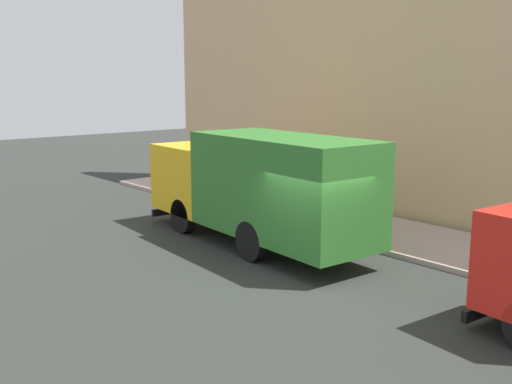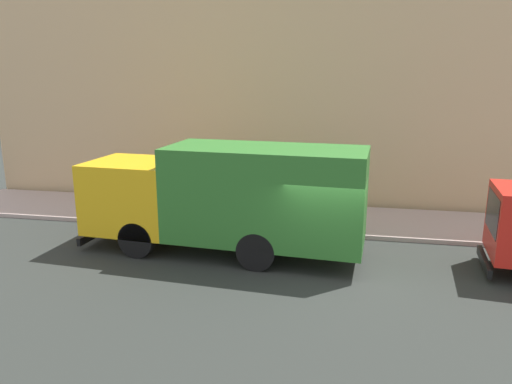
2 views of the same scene
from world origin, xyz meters
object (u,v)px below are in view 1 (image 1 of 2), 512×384
object	(u,v)px
street_sign_post	(322,179)
traffic_cone_orange	(219,195)
large_utility_truck	(257,185)
pedestrian_walking	(316,192)

from	to	relation	value
street_sign_post	traffic_cone_orange	bearing A→B (deg)	89.93
traffic_cone_orange	large_utility_truck	bearing A→B (deg)	-115.07
traffic_cone_orange	street_sign_post	bearing A→B (deg)	-90.07
large_utility_truck	street_sign_post	world-z (taller)	large_utility_truck
traffic_cone_orange	street_sign_post	xyz separation A→B (m)	(-0.01, -5.22, 1.25)
large_utility_truck	traffic_cone_orange	bearing A→B (deg)	69.25
traffic_cone_orange	street_sign_post	size ratio (longest dim) A/B	0.27
pedestrian_walking	traffic_cone_orange	distance (m)	4.12
street_sign_post	pedestrian_walking	bearing A→B (deg)	50.05
large_utility_truck	street_sign_post	bearing A→B (deg)	-9.00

